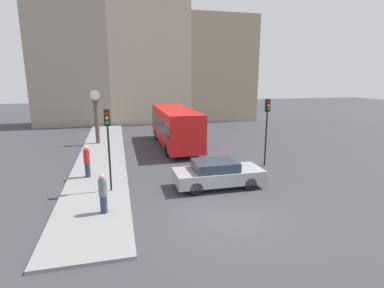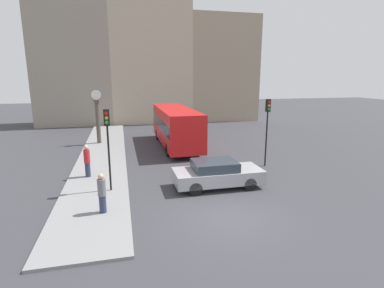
% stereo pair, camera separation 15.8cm
% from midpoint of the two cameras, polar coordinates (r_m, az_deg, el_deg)
% --- Properties ---
extents(ground_plane, '(120.00, 120.00, 0.00)m').
position_cam_midpoint_polar(ground_plane, '(12.33, 6.72, -13.62)').
color(ground_plane, '#38383D').
extents(sidewalk_corner, '(3.12, 26.42, 0.11)m').
position_cam_midpoint_polar(sidewalk_corner, '(22.23, -16.96, -1.96)').
color(sidewalk_corner, gray).
rests_on(sidewalk_corner, ground_plane).
extents(building_row, '(26.23, 5.00, 17.40)m').
position_cam_midpoint_polar(building_row, '(37.62, -9.55, 16.04)').
color(building_row, gray).
rests_on(building_row, ground_plane).
extents(sedan_car, '(4.42, 1.89, 1.37)m').
position_cam_midpoint_polar(sedan_car, '(15.15, 4.57, -5.62)').
color(sedan_car, '#9E9EA3').
rests_on(sedan_car, ground_plane).
extents(bus_distant, '(2.50, 9.47, 3.02)m').
position_cam_midpoint_polar(bus_distant, '(23.84, -3.46, 3.62)').
color(bus_distant, red).
rests_on(bus_distant, ground_plane).
extents(traffic_light_near, '(0.26, 0.24, 3.90)m').
position_cam_midpoint_polar(traffic_light_near, '(14.38, -16.03, 1.95)').
color(traffic_light_near, black).
rests_on(traffic_light_near, sidewalk_corner).
extents(traffic_light_far, '(0.26, 0.24, 4.16)m').
position_cam_midpoint_polar(traffic_light_far, '(18.78, 13.85, 4.67)').
color(traffic_light_far, black).
rests_on(traffic_light_far, ground_plane).
extents(street_clock, '(0.88, 0.43, 4.39)m').
position_cam_midpoint_polar(street_clock, '(25.59, -17.92, 4.86)').
color(street_clock, '#4C473D').
rests_on(street_clock, sidewalk_corner).
extents(pedestrian_red_top, '(0.33, 0.33, 1.76)m').
position_cam_midpoint_polar(pedestrian_red_top, '(17.18, -19.63, -3.08)').
color(pedestrian_red_top, '#2D334C').
rests_on(pedestrian_red_top, sidewalk_corner).
extents(pedestrian_grey_jacket, '(0.33, 0.33, 1.63)m').
position_cam_midpoint_polar(pedestrian_grey_jacket, '(12.55, -16.94, -8.98)').
color(pedestrian_grey_jacket, '#2D334C').
rests_on(pedestrian_grey_jacket, sidewalk_corner).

